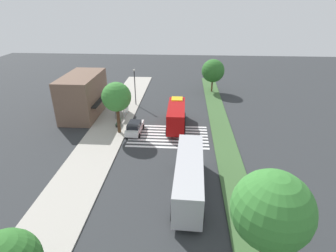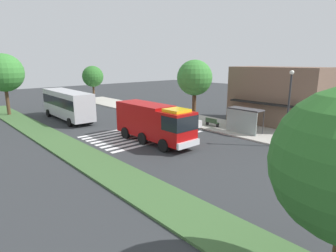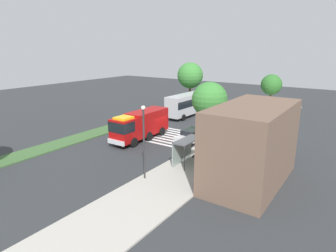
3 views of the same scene
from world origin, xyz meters
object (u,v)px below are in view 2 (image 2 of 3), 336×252
Objects in this scene: bus_stop_shelter at (243,116)px; street_lamp at (289,102)px; transit_bus at (67,103)px; bench_near_shelter at (212,122)px; fire_truck at (155,122)px; sidewalk_tree_west at (195,78)px; sidewalk_tree_far_west at (93,77)px; parked_car_mid at (181,120)px; parked_car_west at (82,98)px; median_tree_far_west at (4,73)px.

street_lamp is (4.99, -1.04, 2.02)m from bus_stop_shelter.
transit_bus is 18.07m from bench_near_shelter.
sidewalk_tree_west is (-2.77, 8.03, 3.44)m from fire_truck.
sidewalk_tree_far_west reaches higher than bench_near_shelter.
bench_near_shelter is at bearing 93.31° from fire_truck.
bus_stop_shelter is at bearing 5.88° from sidewalk_tree_west.
bus_stop_shelter is 2.19× the size of bench_near_shelter.
transit_bus is 16.19m from sidewalk_tree_west.
bus_stop_shelter is at bearing 28.04° from parked_car_mid.
bench_near_shelter is at bearing -142.62° from transit_bus.
transit_bus is 1.71× the size of sidewalk_tree_far_west.
transit_bus is 3.09× the size of bus_stop_shelter.
transit_bus reaches higher than parked_car_west.
sidewalk_tree_west is at bearing 97.58° from parked_car_mid.
bench_near_shelter is 5.34m from sidewalk_tree_west.
parked_car_west is 0.39× the size of transit_bus.
street_lamp is at bearing 41.78° from fire_truck.
median_tree_far_west is (3.82, -14.69, 1.16)m from sidewalk_tree_far_west.
bench_near_shelter is 0.25× the size of sidewalk_tree_far_west.
bus_stop_shelter is 0.55× the size of street_lamp.
sidewalk_tree_far_west is at bearing -37.11° from transit_bus.
bench_near_shelter is 28.10m from median_tree_far_west.
median_tree_far_west is at bearing -150.40° from bus_stop_shelter.
median_tree_far_west is at bearing 32.09° from transit_bus.
sidewalk_tree_far_west is 24.61m from sidewalk_tree_west.
sidewalk_tree_west reaches higher than sidewalk_tree_far_west.
bench_near_shelter is at bearing 15.54° from sidewalk_tree_west.
parked_car_mid is at bearing -146.94° from transit_bus.
fire_truck is at bearing -171.35° from transit_bus.
sidewalk_tree_west reaches higher than transit_bus.
sidewalk_tree_west is (-0.18, 2.20, 4.55)m from parked_car_mid.
parked_car_west is at bearing -177.13° from parked_car_mid.
parked_car_mid is 3.48m from bench_near_shelter.
bus_stop_shelter is at bearing 67.98° from fire_truck.
sidewalk_tree_west reaches higher than bus_stop_shelter.
street_lamp is (8.99, -1.02, 3.32)m from bench_near_shelter.
transit_bus is at bearing -141.67° from sidewalk_tree_west.
parked_car_west is 0.67× the size of street_lamp.
fire_truck is 2.07× the size of parked_car_west.
bus_stop_shelter reaches higher than bench_near_shelter.
parked_car_west is 24.97m from parked_car_mid.
fire_truck reaches higher than parked_car_mid.
bus_stop_shelter reaches higher than parked_car_west.
sidewalk_tree_west is at bearing 177.96° from street_lamp.
street_lamp is 0.79× the size of median_tree_far_west.
fire_truck is at bearing -137.86° from street_lamp.
street_lamp is (35.99, 1.80, 3.06)m from parked_car_west.
bus_stop_shelter is 4.20m from bench_near_shelter.
fire_truck is 28.64m from sidewalk_tree_far_west.
sidewalk_tree_west reaches higher than fire_truck.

